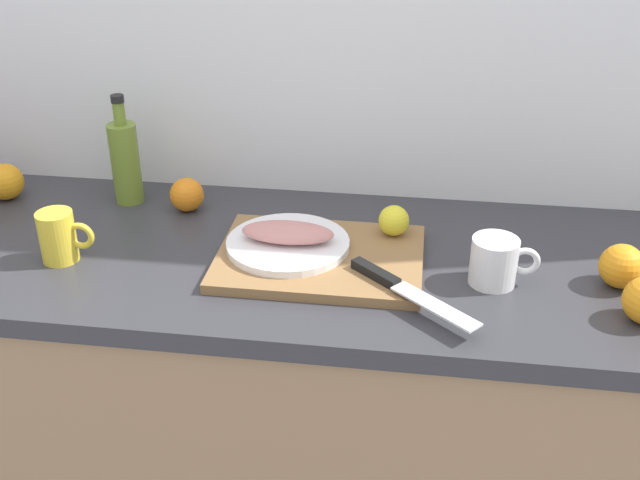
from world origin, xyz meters
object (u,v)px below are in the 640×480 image
fish_fillet (288,232)px  orange_0 (622,266)px  cutting_board (320,258)px  coffee_mug_0 (59,237)px  olive_oil_bottle (125,160)px  chef_knife (396,285)px  lemon_0 (394,221)px  white_plate (288,244)px  coffee_mug_1 (495,261)px

fish_fillet → orange_0: bearing=-2.2°
cutting_board → coffee_mug_0: (-0.50, -0.06, 0.04)m
coffee_mug_0 → orange_0: size_ratio=1.34×
olive_oil_bottle → fish_fillet: bearing=-26.7°
chef_knife → olive_oil_bottle: 0.71m
lemon_0 → white_plate: bearing=-157.5°
cutting_board → chef_knife: (0.15, -0.11, 0.02)m
fish_fillet → white_plate: bearing=0.0°
cutting_board → white_plate: size_ratio=1.63×
coffee_mug_1 → coffee_mug_0: bearing=-177.9°
coffee_mug_1 → orange_0: (0.23, 0.02, -0.00)m
olive_oil_bottle → coffee_mug_1: size_ratio=1.96×
olive_oil_bottle → orange_0: 1.06m
lemon_0 → coffee_mug_1: size_ratio=0.49×
white_plate → coffee_mug_0: coffee_mug_0 is taller
coffee_mug_0 → orange_0: bearing=2.8°
olive_oil_bottle → orange_0: (1.03, -0.23, -0.06)m
white_plate → orange_0: orange_0 is taller
coffee_mug_0 → orange_0: coffee_mug_0 is taller
fish_fillet → coffee_mug_1: size_ratio=1.44×
cutting_board → olive_oil_bottle: (-0.47, 0.22, 0.09)m
cutting_board → fish_fillet: size_ratio=2.18×
cutting_board → chef_knife: 0.19m
chef_knife → orange_0: (0.41, 0.10, 0.01)m
cutting_board → fish_fillet: (-0.07, 0.02, 0.04)m
fish_fillet → olive_oil_bottle: bearing=153.3°
fish_fillet → chef_knife: fish_fillet is taller
fish_fillet → coffee_mug_1: 0.40m
white_plate → fish_fillet: bearing=0.0°
chef_knife → olive_oil_bottle: olive_oil_bottle is taller
white_plate → coffee_mug_0: size_ratio=2.20×
lemon_0 → fish_fillet: bearing=-157.5°
fish_fillet → coffee_mug_0: (-0.44, -0.08, -0.00)m
fish_fillet → coffee_mug_0: bearing=-170.1°
white_plate → lemon_0: (0.20, 0.08, 0.02)m
coffee_mug_0 → orange_0: (1.07, 0.05, -0.01)m
coffee_mug_0 → coffee_mug_1: (0.84, 0.03, -0.01)m
chef_knife → cutting_board: bearing=-174.5°
chef_knife → lemon_0: lemon_0 is taller
orange_0 → white_plate: bearing=177.8°
coffee_mug_1 → cutting_board: bearing=174.9°
fish_fillet → coffee_mug_0: 0.44m
chef_knife → orange_0: 0.42m
coffee_mug_0 → lemon_0: bearing=14.1°
coffee_mug_0 → orange_0: 1.07m
cutting_board → chef_knife: chef_knife is taller
coffee_mug_0 → fish_fillet: bearing=9.9°
coffee_mug_1 → orange_0: coffee_mug_1 is taller
orange_0 → cutting_board: bearing=179.3°
olive_oil_bottle → orange_0: olive_oil_bottle is taller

